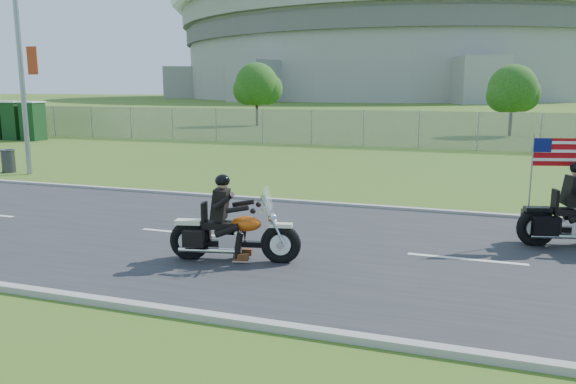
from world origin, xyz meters
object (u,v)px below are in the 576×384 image
(streetlight, at_px, (22,21))
(porta_toilet_a, at_px, (33,122))
(trash_can, at_px, (8,161))
(porta_toilet_b, at_px, (15,121))
(motorcycle_lead, at_px, (232,235))

(streetlight, relative_size, porta_toilet_a, 4.35)
(porta_toilet_a, relative_size, trash_can, 2.67)
(streetlight, relative_size, trash_can, 11.62)
(porta_toilet_b, distance_m, motorcycle_lead, 29.69)
(porta_toilet_b, height_order, motorcycle_lead, porta_toilet_b)
(streetlight, xyz_separation_m, motorcycle_lead, (11.80, -7.71, -5.11))
(motorcycle_lead, bearing_deg, trash_can, 137.77)
(porta_toilet_b, height_order, trash_can, porta_toilet_b)
(porta_toilet_a, bearing_deg, streetlight, -47.09)
(streetlight, height_order, motorcycle_lead, streetlight)
(streetlight, distance_m, porta_toilet_b, 16.33)
(porta_toilet_b, relative_size, trash_can, 2.67)
(porta_toilet_a, bearing_deg, trash_can, -50.74)
(streetlight, height_order, porta_toilet_b, streetlight)
(trash_can, bearing_deg, motorcycle_lead, -30.39)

